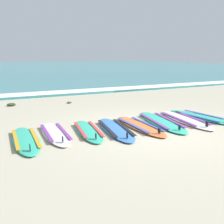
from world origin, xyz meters
The scene contains 12 objects.
ground_plane centered at (0.00, 0.00, 0.00)m, with size 80.00×80.00×0.00m, color #B7AD93.
wave_foam_strip centered at (0.00, 6.88, 0.06)m, with size 80.00×1.18×0.11m, color white.
surfboard_0 centered at (-2.79, 0.49, 0.04)m, with size 0.72×2.14×0.18m.
surfboard_1 centered at (-2.12, 0.68, 0.04)m, with size 0.72×2.11×0.18m.
surfboard_2 centered at (-1.39, 0.55, 0.04)m, with size 0.89×2.07×0.18m.
surfboard_3 centered at (-0.77, 0.40, 0.04)m, with size 1.02×2.31×0.18m.
surfboard_4 centered at (-0.11, 0.37, 0.04)m, with size 0.71×2.22×0.18m.
surfboard_5 centered at (0.62, 0.50, 0.04)m, with size 1.16×2.57×0.18m.
surfboard_6 centered at (1.33, 0.39, 0.04)m, with size 1.02×2.48×0.18m.
surfboard_7 centered at (1.94, 0.43, 0.04)m, with size 0.71×2.30×0.18m.
seaweed_clump_near_shoreline centered at (-0.49, 4.44, 0.03)m, with size 0.18×0.14×0.06m, color #384723.
seaweed_clump_mid_sand centered at (-2.43, 4.84, 0.05)m, with size 0.29×0.23×0.10m, color #2D381E.
Camera 1 is at (-3.77, -5.17, 1.72)m, focal length 45.10 mm.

